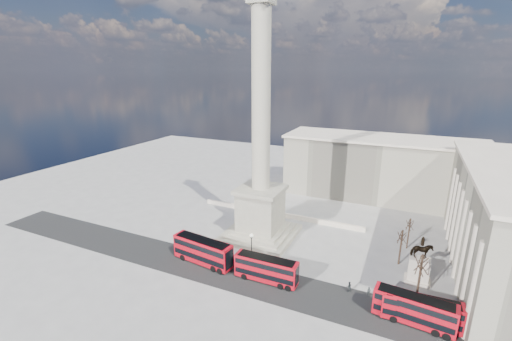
{
  "coord_description": "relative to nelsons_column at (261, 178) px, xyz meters",
  "views": [
    {
      "loc": [
        26.53,
        -55.01,
        33.85
      ],
      "look_at": [
        0.72,
        1.15,
        15.56
      ],
      "focal_mm": 24.0,
      "sensor_mm": 36.0,
      "label": 1
    }
  ],
  "objects": [
    {
      "name": "bare_tree_mid",
      "position": [
        27.21,
        0.38,
        -7.34
      ],
      "size": [
        1.87,
        1.87,
        7.08
      ],
      "rotation": [
        0.0,
        0.0,
        -0.04
      ],
      "color": "#332319",
      "rests_on": "ground"
    },
    {
      "name": "red_bus_a",
      "position": [
        -5.01,
        -14.14,
        -10.43
      ],
      "size": [
        11.95,
        4.04,
        4.75
      ],
      "rotation": [
        0.0,
        0.0,
        -0.12
      ],
      "color": "#B70917",
      "rests_on": "ground"
    },
    {
      "name": "pedestrian_walking",
      "position": [
        23.47,
        -11.5,
        -12.1
      ],
      "size": [
        0.65,
        0.48,
        1.63
      ],
      "primitive_type": "imported",
      "rotation": [
        0.0,
        0.0,
        0.16
      ],
      "color": "black",
      "rests_on": "ground"
    },
    {
      "name": "pedestrian_standing",
      "position": [
        20.44,
        -11.5,
        -12.03
      ],
      "size": [
        1.04,
        0.93,
        1.77
      ],
      "primitive_type": "imported",
      "rotation": [
        0.0,
        0.0,
        3.5
      ],
      "color": "black",
      "rests_on": "ground"
    },
    {
      "name": "bare_tree_far",
      "position": [
        28.37,
        7.21,
        -7.65
      ],
      "size": [
        1.64,
        1.64,
        6.69
      ],
      "rotation": [
        0.0,
        0.0,
        0.04
      ],
      "color": "#332319",
      "rests_on": "ground"
    },
    {
      "name": "equestrian_statue",
      "position": [
        30.27,
        -4.1,
        -10.05
      ],
      "size": [
        3.96,
        2.97,
        8.25
      ],
      "color": "beige",
      "rests_on": "ground"
    },
    {
      "name": "bare_tree_near",
      "position": [
        30.13,
        -10.49,
        -5.97
      ],
      "size": [
        2.01,
        2.01,
        8.81
      ],
      "rotation": [
        0.0,
        0.0,
        0.35
      ],
      "color": "#332319",
      "rests_on": "ground"
    },
    {
      "name": "ground",
      "position": [
        0.0,
        -5.0,
        -12.92
      ],
      "size": [
        180.0,
        180.0,
        0.0
      ],
      "primitive_type": "plane",
      "color": "#A19E99",
      "rests_on": "ground"
    },
    {
      "name": "red_bus_d",
      "position": [
        29.79,
        -15.01,
        -10.66
      ],
      "size": [
        10.79,
        3.54,
        4.3
      ],
      "rotation": [
        0.0,
        0.0,
        -0.11
      ],
      "color": "#B70917",
      "rests_on": "ground"
    },
    {
      "name": "nelsons_column",
      "position": [
        0.0,
        0.0,
        0.0
      ],
      "size": [
        14.0,
        14.0,
        49.85
      ],
      "color": "#A69F8A",
      "rests_on": "ground"
    },
    {
      "name": "red_bus_b",
      "position": [
        7.47,
        -14.36,
        -10.66
      ],
      "size": [
        10.65,
        2.61,
        4.31
      ],
      "rotation": [
        0.0,
        0.0,
        0.01
      ],
      "color": "#B70917",
      "rests_on": "ground"
    },
    {
      "name": "victorian_lamp",
      "position": [
        3.79,
        -12.37,
        -8.82
      ],
      "size": [
        0.6,
        0.6,
        6.96
      ],
      "rotation": [
        0.0,
        0.0,
        -0.42
      ],
      "color": "black",
      "rests_on": "ground"
    },
    {
      "name": "red_bus_c",
      "position": [
        30.71,
        -14.69,
        -10.75
      ],
      "size": [
        10.3,
        2.85,
        4.14
      ],
      "rotation": [
        0.0,
        0.0,
        0.05
      ],
      "color": "#B70917",
      "rests_on": "ground"
    },
    {
      "name": "building_northeast",
      "position": [
        20.0,
        35.0,
        -4.59
      ],
      "size": [
        51.0,
        17.0,
        16.6
      ],
      "color": "beige",
      "rests_on": "ground"
    },
    {
      "name": "asphalt_road",
      "position": [
        5.0,
        -15.0,
        -12.91
      ],
      "size": [
        120.0,
        9.0,
        0.01
      ],
      "primitive_type": "cube",
      "color": "#272727",
      "rests_on": "ground"
    },
    {
      "name": "balustrade_wall",
      "position": [
        0.0,
        11.0,
        -12.37
      ],
      "size": [
        40.0,
        0.6,
        1.1
      ],
      "primitive_type": "cube",
      "color": "beige",
      "rests_on": "ground"
    },
    {
      "name": "pedestrian_crossing",
      "position": [
        8.99,
        -8.95,
        -12.1
      ],
      "size": [
        0.76,
        1.04,
        1.63
      ],
      "primitive_type": "imported",
      "rotation": [
        0.0,
        0.0,
        1.99
      ],
      "color": "black",
      "rests_on": "ground"
    }
  ]
}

